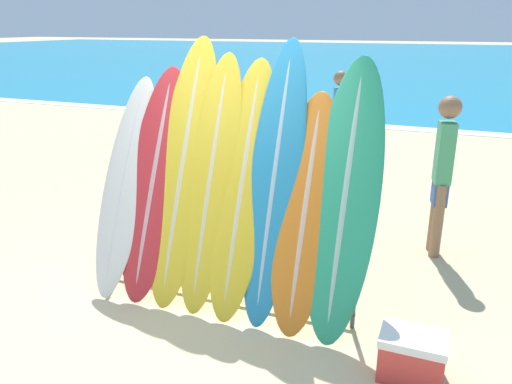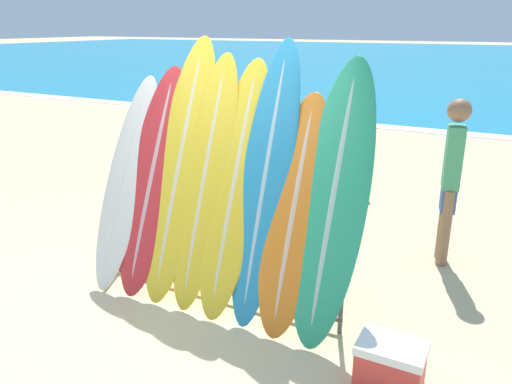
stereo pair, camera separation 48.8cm
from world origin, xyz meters
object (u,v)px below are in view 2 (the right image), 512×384
surfboard_rack (217,256)px  person_mid_beach (359,123)px  cooler_box (390,365)px  surfboard_slot_7 (334,201)px  person_far_left (256,136)px  surfboard_slot_5 (265,182)px  person_near_water (451,176)px  surfboard_slot_3 (205,181)px  surfboard_slot_4 (235,188)px  surfboard_slot_2 (180,168)px  surfboard_slot_1 (153,180)px  surfboard_slot_0 (127,181)px  surfboard_slot_6 (294,214)px

surfboard_rack → person_mid_beach: person_mid_beach is taller
person_mid_beach → cooler_box: bearing=176.1°
surfboard_slot_7 → person_far_left: bearing=126.8°
surfboard_slot_5 → person_near_water: size_ratio=1.34×
surfboard_slot_3 → person_mid_beach: bearing=86.9°
surfboard_slot_4 → person_mid_beach: size_ratio=1.24×
surfboard_slot_2 → surfboard_slot_7: bearing=-1.4°
surfboard_slot_2 → person_far_left: bearing=104.4°
surfboard_slot_7 → person_far_left: surfboard_slot_7 is taller
surfboard_slot_1 → person_mid_beach: (0.83, 4.27, -0.08)m
person_near_water → person_far_left: person_near_water is taller
surfboard_slot_0 → cooler_box: (2.85, -0.54, -0.84)m
person_far_left → cooler_box: (3.03, -3.73, -0.66)m
surfboard_slot_3 → surfboard_slot_4: size_ratio=1.02×
surfboard_slot_2 → surfboard_slot_5: size_ratio=1.00×
surfboard_slot_2 → surfboard_slot_4: surfboard_slot_2 is taller
surfboard_slot_6 → person_near_water: 2.08m
surfboard_slot_2 → surfboard_slot_3: bearing=-7.0°
surfboard_rack → surfboard_slot_6: surfboard_slot_6 is taller
surfboard_slot_7 → person_near_water: bearing=67.9°
surfboard_slot_5 → surfboard_rack: bearing=-165.1°
surfboard_slot_2 → person_near_water: (2.26, 1.71, -0.23)m
surfboard_rack → surfboard_slot_3: 0.72m
surfboard_slot_1 → surfboard_slot_6: 1.53m
surfboard_slot_1 → cooler_box: 2.74m
surfboard_slot_1 → surfboard_slot_4: size_ratio=0.96×
surfboard_slot_2 → cooler_box: (2.23, -0.62, -1.03)m
surfboard_slot_6 → person_far_left: (-2.03, 3.21, -0.15)m
surfboard_slot_2 → surfboard_slot_7: surfboard_slot_2 is taller
surfboard_slot_4 → person_near_water: (1.64, 1.74, -0.13)m
surfboard_rack → surfboard_slot_4: surfboard_slot_4 is taller
surfboard_slot_0 → person_mid_beach: bearing=74.9°
surfboard_slot_3 → cooler_box: size_ratio=4.77×
surfboard_slot_6 → person_far_left: surfboard_slot_6 is taller
surfboard_slot_2 → cooler_box: bearing=-15.5°
surfboard_slot_7 → person_mid_beach: surfboard_slot_7 is taller
surfboard_slot_3 → person_mid_beach: (0.23, 4.25, -0.16)m
surfboard_rack → surfboard_slot_1: surfboard_slot_1 is taller
surfboard_slot_0 → person_mid_beach: size_ratio=1.13×
surfboard_slot_0 → surfboard_slot_7: size_ratio=0.89×
surfboard_slot_2 → surfboard_slot_6: size_ratio=1.22×
person_far_left → surfboard_slot_7: bearing=-11.0°
surfboard_slot_6 → surfboard_slot_7: (0.32, 0.06, 0.15)m
surfboard_slot_4 → surfboard_slot_6: bearing=-5.5°
surfboard_slot_7 → cooler_box: size_ratio=4.78×
surfboard_slot_1 → person_far_left: (-0.51, 3.17, -0.23)m
surfboard_slot_4 → surfboard_slot_6: surfboard_slot_4 is taller
surfboard_slot_6 → person_near_water: (1.03, 1.80, -0.01)m
surfboard_slot_5 → surfboard_slot_6: surfboard_slot_5 is taller
surfboard_slot_5 → person_near_water: surfboard_slot_5 is taller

